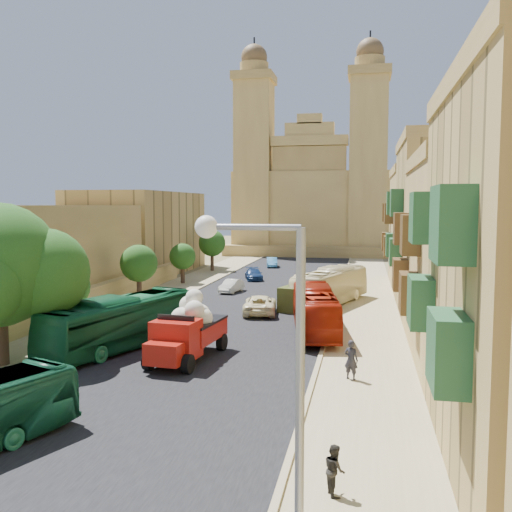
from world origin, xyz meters
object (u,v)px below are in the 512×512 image
at_px(street_tree_a, 68,287).
at_px(red_truck, 187,330).
at_px(street_tree_d, 212,243).
at_px(car_white_a, 231,286).
at_px(car_white_b, 301,280).
at_px(street_tree_b, 139,264).
at_px(bus_cream_east, 331,286).
at_px(olive_pickup, 301,297).
at_px(bus_red_east, 315,310).
at_px(car_cream, 260,304).
at_px(pedestrian_b, 335,470).
at_px(street_tree_c, 182,257).
at_px(church, 313,199).
at_px(pedestrian_c, 337,315).
at_px(car_blue_b, 272,262).
at_px(bus_green_north, 121,322).
at_px(car_dkblue, 254,274).
at_px(pedestrian_a, 351,360).
at_px(car_blue_a, 171,310).

xyz_separation_m(street_tree_a, red_truck, (9.90, -5.19, -1.32)).
bearing_deg(street_tree_a, street_tree_d, 90.00).
distance_m(car_white_a, car_white_b, 8.69).
height_order(street_tree_b, street_tree_d, street_tree_d).
xyz_separation_m(street_tree_a, bus_cream_east, (16.50, 14.07, -1.43)).
bearing_deg(olive_pickup, bus_red_east, -77.33).
bearing_deg(car_cream, pedestrian_b, 97.25).
bearing_deg(street_tree_c, church, 76.79).
height_order(church, pedestrian_c, church).
height_order(red_truck, pedestrian_c, red_truck).
bearing_deg(car_blue_b, red_truck, -97.31).
bearing_deg(bus_red_east, street_tree_b, -38.53).
bearing_deg(olive_pickup, pedestrian_b, -81.64).
bearing_deg(car_blue_b, car_white_b, -81.81).
bearing_deg(red_truck, pedestrian_b, -56.54).
bearing_deg(street_tree_a, bus_green_north, -33.99).
xyz_separation_m(street_tree_c, bus_red_east, (16.13, -21.20, -1.38)).
xyz_separation_m(street_tree_d, car_white_b, (12.72, -11.05, -2.94)).
bearing_deg(car_white_b, pedestrian_c, 123.61).
distance_m(bus_cream_east, car_dkblue, 17.05).
xyz_separation_m(olive_pickup, car_cream, (-2.89, -2.53, -0.24)).
relative_size(car_cream, car_blue_b, 1.32).
height_order(car_white_b, pedestrian_b, pedestrian_b).
distance_m(street_tree_b, street_tree_c, 12.01).
relative_size(car_white_a, car_blue_b, 0.96).
distance_m(church, olive_pickup, 56.38).
distance_m(car_white_a, car_blue_b, 23.12).
bearing_deg(street_tree_c, bus_cream_east, -31.05).
height_order(car_white_a, car_dkblue, car_dkblue).
bearing_deg(bus_cream_east, car_dkblue, -36.73).
height_order(olive_pickup, bus_green_north, bus_green_north).
height_order(street_tree_b, bus_cream_east, street_tree_b).
distance_m(street_tree_d, car_white_b, 17.10).
height_order(street_tree_d, car_white_a, street_tree_d).
bearing_deg(bus_green_north, street_tree_a, 163.66).
height_order(street_tree_a, bus_green_north, street_tree_a).
distance_m(street_tree_b, pedestrian_c, 19.14).
bearing_deg(pedestrian_b, church, -14.92).
height_order(street_tree_a, bus_red_east, street_tree_a).
distance_m(church, car_blue_b, 26.52).
bearing_deg(pedestrian_a, street_tree_d, -43.13).
relative_size(pedestrian_a, pedestrian_c, 1.16).
height_order(street_tree_a, car_cream, street_tree_a).
bearing_deg(car_cream, car_white_a, -72.99).
bearing_deg(car_cream, pedestrian_c, 140.08).
bearing_deg(bus_green_north, car_blue_a, 108.39).
height_order(street_tree_d, bus_cream_east, street_tree_d).
xyz_separation_m(street_tree_d, pedestrian_a, (18.77, -43.12, -2.56)).
distance_m(olive_pickup, bus_cream_east, 3.79).
bearing_deg(street_tree_d, car_dkblue, -48.12).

